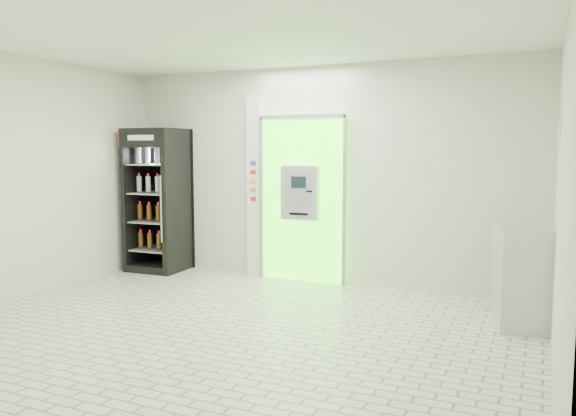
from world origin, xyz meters
The scene contains 7 objects.
ground centered at (0.00, 0.00, 0.00)m, with size 6.00×6.00×0.00m, color beige.
room_shell centered at (0.00, 0.00, 1.84)m, with size 6.00×6.00×6.00m.
atm_assembly centered at (-0.20, 2.41, 1.17)m, with size 1.30×0.24×2.33m.
pillar centered at (-0.98, 2.45, 1.30)m, with size 0.22×0.11×2.60m.
beverage_cooler centered at (-2.48, 2.14, 1.04)m, with size 0.84×0.78×2.16m.
steel_cabinet centered at (2.72, 1.47, 0.54)m, with size 0.69×0.90×1.08m.
exit_sign centered at (2.99, 1.40, 2.12)m, with size 0.02×0.22×0.26m.
Camera 1 is at (2.86, -4.82, 1.85)m, focal length 35.00 mm.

